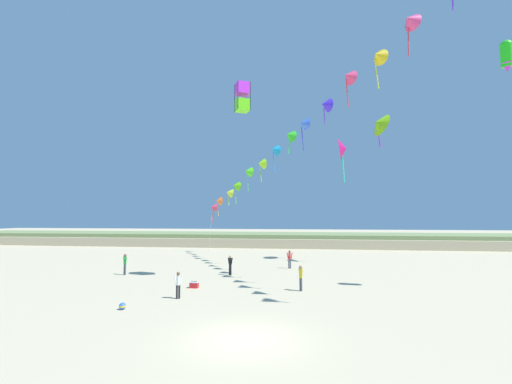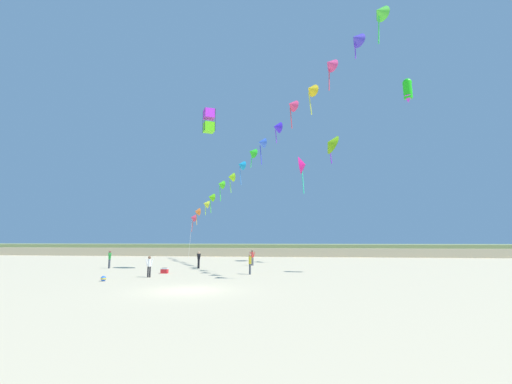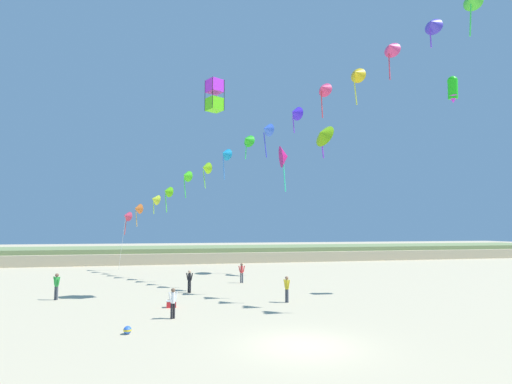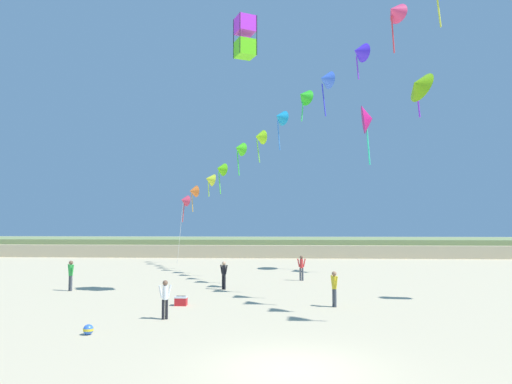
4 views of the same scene
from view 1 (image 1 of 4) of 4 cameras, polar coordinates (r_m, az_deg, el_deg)
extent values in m
plane|color=beige|center=(14.88, -1.96, -23.36)|extent=(240.00, 240.00, 0.00)
cube|color=#BFAE8B|center=(59.59, 5.57, -8.14)|extent=(120.00, 13.56, 1.42)
cube|color=#7A8E56|center=(59.53, 5.56, -7.27)|extent=(120.00, 11.53, 0.81)
cylinder|color=#474C56|center=(33.28, 5.77, -11.83)|extent=(0.13, 0.13, 0.86)
cylinder|color=#474C56|center=(33.30, 5.50, -11.83)|extent=(0.13, 0.13, 0.86)
cylinder|color=red|center=(33.20, 5.62, -10.57)|extent=(0.23, 0.23, 0.61)
cylinder|color=red|center=(33.18, 5.96, -10.49)|extent=(0.21, 0.09, 0.58)
cylinder|color=red|center=(33.21, 5.28, -10.49)|extent=(0.21, 0.09, 0.58)
sphere|color=brown|center=(33.15, 5.62, -9.84)|extent=(0.23, 0.23, 0.23)
cylinder|color=#474C56|center=(31.67, -21.09, -11.95)|extent=(0.13, 0.13, 0.88)
cylinder|color=#474C56|center=(31.53, -20.96, -11.99)|extent=(0.13, 0.13, 0.88)
cylinder|color=green|center=(31.50, -20.99, -10.62)|extent=(0.23, 0.23, 0.62)
cylinder|color=green|center=(31.67, -21.15, -10.49)|extent=(0.22, 0.19, 0.59)
cylinder|color=green|center=(31.32, -20.82, -10.58)|extent=(0.22, 0.19, 0.59)
sphere|color=brown|center=(31.45, -20.97, -9.83)|extent=(0.24, 0.24, 0.24)
cylinder|color=black|center=(29.55, -4.43, -12.84)|extent=(0.12, 0.12, 0.84)
cylinder|color=black|center=(29.45, -4.22, -12.88)|extent=(0.12, 0.12, 0.84)
cylinder|color=black|center=(29.40, -4.32, -11.48)|extent=(0.22, 0.22, 0.59)
cylinder|color=black|center=(29.53, -4.57, -11.36)|extent=(0.21, 0.18, 0.56)
cylinder|color=black|center=(29.26, -4.05, -11.43)|extent=(0.21, 0.18, 0.56)
sphere|color=tan|center=(29.35, -4.31, -10.68)|extent=(0.23, 0.23, 0.23)
cylinder|color=black|center=(21.83, -13.05, -15.93)|extent=(0.12, 0.12, 0.80)
cylinder|color=black|center=(21.85, -12.67, -15.92)|extent=(0.12, 0.12, 0.80)
cylinder|color=white|center=(21.71, -12.83, -14.16)|extent=(0.21, 0.21, 0.57)
cylinder|color=white|center=(21.68, -13.32, -14.05)|extent=(0.20, 0.16, 0.54)
cylinder|color=white|center=(21.73, -12.34, -14.04)|extent=(0.20, 0.16, 0.54)
sphere|color=brown|center=(21.64, -12.81, -13.13)|extent=(0.22, 0.22, 0.22)
cylinder|color=#474C56|center=(23.69, 7.41, -15.00)|extent=(0.12, 0.12, 0.84)
cylinder|color=#474C56|center=(23.56, 7.56, -15.07)|extent=(0.12, 0.12, 0.84)
cylinder|color=yellow|center=(23.50, 7.47, -13.32)|extent=(0.22, 0.22, 0.59)
cylinder|color=yellow|center=(23.66, 7.27, -13.15)|extent=(0.16, 0.21, 0.56)
cylinder|color=yellow|center=(23.32, 7.67, -13.28)|extent=(0.16, 0.21, 0.56)
sphere|color=#9E7051|center=(23.43, 7.46, -12.32)|extent=(0.23, 0.23, 0.23)
cone|color=#D33A56|center=(47.58, -7.15, -2.53)|extent=(1.38, 1.37, 1.19)
cylinder|color=#E54239|center=(47.70, -7.24, -3.97)|extent=(0.25, 0.12, 1.94)
cone|color=orange|center=(45.03, -6.27, -1.51)|extent=(1.25, 1.29, 1.10)
cylinder|color=gold|center=(45.13, -6.36, -2.89)|extent=(0.23, 0.20, 1.73)
cone|color=#D0E431|center=(42.66, -4.48, -0.15)|extent=(1.35, 1.41, 1.21)
cylinder|color=#A9E539|center=(42.75, -4.58, -1.35)|extent=(0.13, 0.17, 1.33)
cone|color=#5DCA14|center=(40.47, -3.35, 1.03)|extent=(1.34, 1.36, 1.17)
cylinder|color=#54E539|center=(40.52, -3.45, -0.66)|extent=(0.25, 0.17, 1.93)
cone|color=#49DA1F|center=(38.34, -1.31, 3.42)|extent=(1.34, 1.35, 1.16)
cylinder|color=#39E53C|center=(38.34, -1.42, 1.61)|extent=(0.25, 0.14, 1.97)
cone|color=#97E71B|center=(36.32, 0.90, 4.74)|extent=(1.24, 1.32, 1.12)
cylinder|color=#79E539|center=(36.30, 0.78, 3.02)|extent=(0.28, 0.11, 1.73)
cone|color=#1590CD|center=(34.42, 3.12, 7.03)|extent=(1.35, 1.37, 1.17)
cylinder|color=#3983E5|center=(34.32, 2.99, 4.87)|extent=(0.23, 0.26, 2.15)
cone|color=green|center=(32.33, 5.67, 9.38)|extent=(1.41, 1.42, 1.22)
cylinder|color=#39E55C|center=(32.24, 5.52, 7.68)|extent=(0.20, 0.16, 1.47)
cone|color=blue|center=(30.67, 7.93, 11.19)|extent=(1.18, 1.32, 1.12)
cylinder|color=#393EE5|center=(30.47, 7.78, 8.77)|extent=(0.26, 0.29, 2.16)
cone|color=#4126EF|center=(28.85, 11.52, 14.06)|extent=(1.18, 1.32, 1.12)
cylinder|color=#7A39E5|center=(28.69, 11.34, 12.25)|extent=(0.18, 0.14, 1.40)
cone|color=#EC396E|center=(27.49, 15.14, 18.10)|extent=(1.35, 1.38, 1.18)
cylinder|color=#E53942|center=(27.16, 14.96, 15.63)|extent=(0.21, 0.20, 2.00)
cone|color=gold|center=(26.06, 19.68, 20.60)|extent=(1.32, 1.32, 1.14)
cylinder|color=#DAE539|center=(25.66, 19.48, 18.01)|extent=(0.29, 0.15, 2.01)
cone|color=#E73B7B|center=(25.11, 24.28, 24.63)|extent=(1.39, 1.41, 1.20)
cylinder|color=#E5394F|center=(24.63, 24.06, 22.02)|extent=(0.16, 0.25, 2.01)
cylinder|color=#7039E5|center=(24.12, 29.93, 26.04)|extent=(0.09, 0.14, 1.30)
cylinder|color=silver|center=(47.91, -7.60, -6.26)|extent=(0.71, 0.70, 6.18)
cylinder|color=#20D61A|center=(28.80, 36.30, 17.85)|extent=(1.06, 1.12, 1.52)
sphere|color=#20D61A|center=(29.04, 36.25, 19.04)|extent=(0.74, 0.74, 0.74)
cone|color=#D32DE5|center=(28.52, 36.37, 16.37)|extent=(0.87, 0.87, 0.56)
sphere|color=black|center=(29.12, 36.23, 19.43)|extent=(0.15, 0.15, 0.15)
cube|color=#5DDF18|center=(27.84, -2.29, 14.19)|extent=(1.34, 1.34, 0.91)
cube|color=#C52DE5|center=(28.30, -2.28, 16.80)|extent=(1.34, 1.34, 0.91)
cylinder|color=black|center=(28.39, -3.58, 15.28)|extent=(0.04, 0.04, 2.27)
cylinder|color=black|center=(27.48, -3.01, 15.94)|extent=(0.04, 0.04, 2.27)
cylinder|color=black|center=(27.75, -0.95, 15.73)|extent=(0.04, 0.04, 2.27)
cylinder|color=black|center=(28.65, -1.58, 15.08)|extent=(0.04, 0.04, 2.27)
cone|color=#89D314|center=(38.58, 19.77, 10.66)|extent=(2.49, 2.91, 2.57)
cone|color=#872DE5|center=(38.59, 19.77, 10.69)|extent=(1.41, 1.62, 1.44)
cylinder|color=#872DE5|center=(38.25, 19.82, 8.57)|extent=(0.30, 0.16, 2.15)
cone|color=#C7146B|center=(40.09, 14.28, 7.02)|extent=(1.33, 2.49, 2.45)
cone|color=#2DE5A4|center=(40.10, 14.28, 7.05)|extent=(0.78, 1.38, 1.35)
cylinder|color=#2DE5A4|center=(39.75, 14.34, 4.06)|extent=(0.30, 0.28, 3.48)
cube|color=red|center=(24.80, -10.27, -15.04)|extent=(0.56, 0.40, 0.36)
cube|color=white|center=(24.76, -10.27, -14.56)|extent=(0.58, 0.41, 0.06)
cylinder|color=black|center=(24.75, -10.27, -14.43)|extent=(0.45, 0.03, 0.03)
sphere|color=blue|center=(20.32, -21.37, -17.29)|extent=(0.36, 0.36, 0.36)
cylinder|color=yellow|center=(20.32, -21.37, -17.29)|extent=(0.36, 0.36, 0.09)
camera|label=2|loc=(6.81, 152.47, -14.35)|focal=24.00mm
camera|label=3|loc=(8.20, -96.14, -0.82)|focal=28.00mm
camera|label=4|loc=(3.11, -58.17, -20.17)|focal=32.00mm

